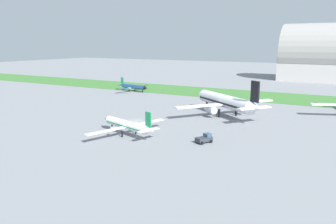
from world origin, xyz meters
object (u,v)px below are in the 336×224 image
(airplane_foreground_turboprop, at_px, (127,125))
(airplane_midfield_jet, at_px, (226,102))
(airplane_taxiing_turboprop, at_px, (133,87))
(pushback_tug_near_gate, at_px, (204,139))

(airplane_foreground_turboprop, height_order, airplane_midfield_jet, airplane_midfield_jet)
(airplane_taxiing_turboprop, bearing_deg, airplane_foreground_turboprop, -47.37)
(airplane_taxiing_turboprop, bearing_deg, pushback_tug_near_gate, -35.60)
(airplane_taxiing_turboprop, relative_size, pushback_tug_near_gate, 4.83)
(airplane_foreground_turboprop, bearing_deg, pushback_tug_near_gate, -153.16)
(airplane_foreground_turboprop, height_order, pushback_tug_near_gate, airplane_foreground_turboprop)
(airplane_taxiing_turboprop, relative_size, airplane_midfield_jet, 0.69)
(airplane_foreground_turboprop, relative_size, airplane_midfield_jet, 0.76)
(airplane_foreground_turboprop, bearing_deg, airplane_taxiing_turboprop, -38.65)
(airplane_midfield_jet, relative_size, pushback_tug_near_gate, 6.96)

